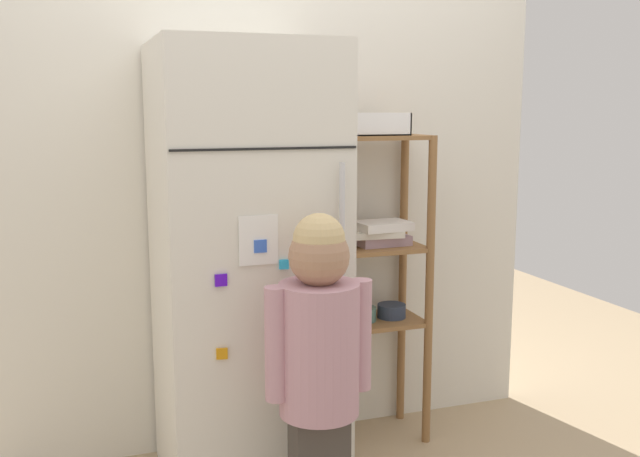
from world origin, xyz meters
The scene contains 5 objects.
kitchen_wall_back centered at (0.00, 0.37, 1.09)m, with size 2.48×0.03×2.18m, color silver.
refrigerator centered at (-0.19, 0.02, 0.84)m, with size 0.65×0.67×1.68m.
child_standing centered at (-0.07, -0.48, 0.68)m, with size 0.36×0.27×1.12m.
pantry_shelf_unit centered at (0.44, 0.19, 0.79)m, with size 0.41×0.29×1.34m.
fruit_bin centered at (0.40, 0.16, 1.37)m, with size 0.26×0.19×0.09m.
Camera 1 is at (-0.82, -2.61, 1.45)m, focal length 40.78 mm.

